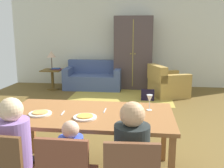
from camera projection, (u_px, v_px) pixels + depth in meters
The scene contains 21 objects.
ground_plane at pixel (120, 121), 4.81m from camera, with size 7.49×6.54×0.02m, color brown.
back_wall at pixel (130, 42), 7.76m from camera, with size 7.49×0.10×2.70m, color silver.
dining_table at pixel (89, 118), 2.88m from camera, with size 1.90×1.00×0.76m.
plate_near_man at pixel (40, 114), 2.81m from camera, with size 0.25×0.25×0.02m, color silver.
pizza_near_man at pixel (40, 112), 2.80m from camera, with size 0.17×0.17×0.01m, color #E49B50.
plate_near_child at pixel (85, 117), 2.69m from camera, with size 0.25×0.25×0.02m, color silver.
pizza_near_child at pixel (85, 116), 2.68m from camera, with size 0.17×0.17×0.01m, color gold.
wine_glass at pixel (150, 99), 2.93m from camera, with size 0.07×0.07×0.19m.
fork at pixel (63, 113), 2.85m from camera, with size 0.02×0.15×0.01m, color silver.
knife at pixel (105, 110), 2.94m from camera, with size 0.01×0.17×0.01m, color silver.
person_man at pixel (17, 160), 2.31m from camera, with size 0.30×0.41×1.11m.
person_woman at pixel (131, 167), 2.18m from camera, with size 0.30×0.41×1.11m.
area_rug at pixel (121, 96), 6.63m from camera, with size 2.60×1.80×0.01m, color #B09A40.
couch at pixel (94, 78), 7.51m from camera, with size 1.66×0.86×0.82m.
armchair at pixel (167, 84), 6.60m from camera, with size 1.11×1.10×0.82m.
armoire at pixel (133, 53), 7.43m from camera, with size 1.10×0.59×2.10m.
side_table at pixel (52, 76), 7.39m from camera, with size 0.56×0.56×0.58m.
table_lamp at pixel (51, 55), 7.26m from camera, with size 0.26×0.26×0.54m.
book_lower at pixel (57, 69), 7.29m from camera, with size 0.22×0.16×0.03m, color #963836.
book_upper at pixel (56, 69), 7.27m from camera, with size 0.22×0.16×0.03m, color navy.
handbag at pixel (148, 95), 6.23m from camera, with size 0.32×0.16×0.26m, color black.
Camera 1 is at (0.40, -3.89, 1.66)m, focal length 40.51 mm.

